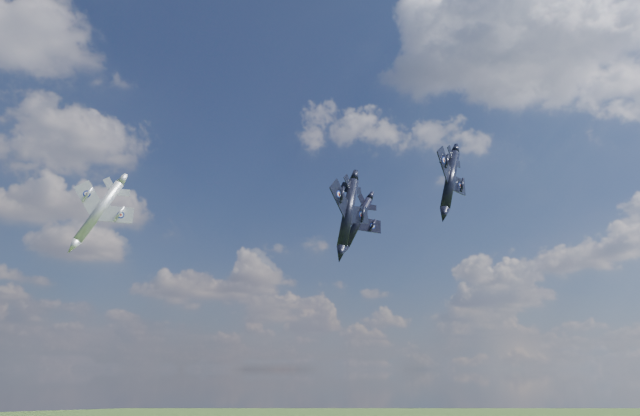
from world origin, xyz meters
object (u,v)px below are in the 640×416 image
jet_lead_navy (348,213)px  jet_right_navy (450,180)px  jet_left_silver (99,211)px  jet_high_navy (358,222)px

jet_lead_navy → jet_right_navy: bearing=-72.1°
jet_lead_navy → jet_right_navy: (9.47, -11.08, 3.48)m
jet_right_navy → jet_lead_navy: bearing=107.8°
jet_lead_navy → jet_left_silver: 33.72m
jet_lead_navy → jet_left_silver: (-32.05, 10.33, -1.74)m
jet_left_silver → jet_right_navy: bearing=-10.8°
jet_left_silver → jet_high_navy: bearing=28.5°
jet_high_navy → jet_left_silver: bearing=-166.6°
jet_lead_navy → jet_high_navy: 26.33m
jet_lead_navy → jet_high_navy: size_ratio=1.01×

